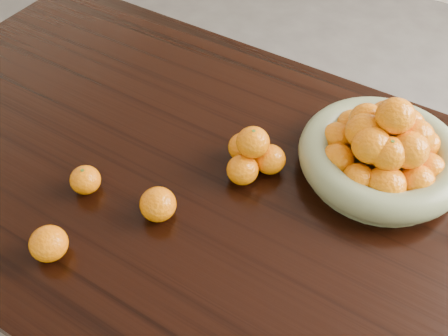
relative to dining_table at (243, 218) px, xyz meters
The scene contains 7 objects.
ground 0.66m from the dining_table, ahead, with size 5.00×5.00×0.00m, color #5A5754.
dining_table is the anchor object (origin of this frame).
fruit_bowl 0.35m from the dining_table, 45.43° to the left, with size 0.37×0.37×0.20m.
orange_pyramid 0.16m from the dining_table, 108.01° to the left, with size 0.14×0.13×0.12m.
loose_orange_0 0.37m from the dining_table, 150.43° to the right, with size 0.07×0.07×0.06m, color orange.
loose_orange_1 0.44m from the dining_table, 126.62° to the right, with size 0.08×0.08×0.07m, color orange.
loose_orange_2 0.23m from the dining_table, 130.73° to the right, with size 0.08×0.08×0.07m, color orange.
Camera 1 is at (0.33, -0.61, 1.61)m, focal length 40.00 mm.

